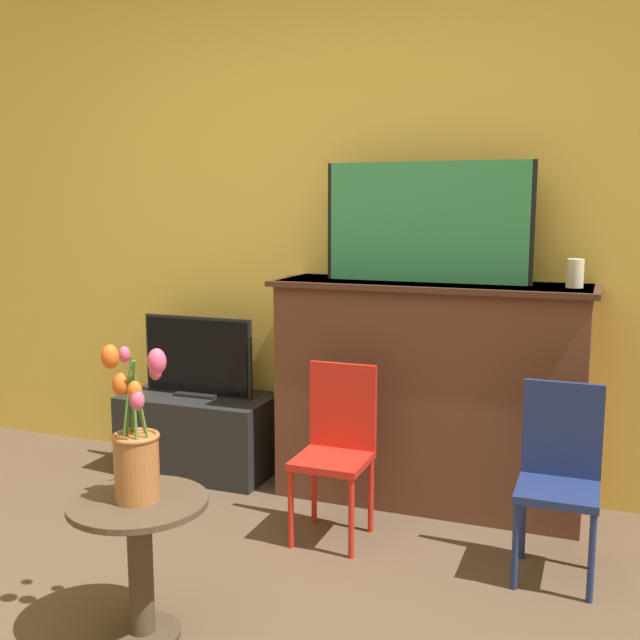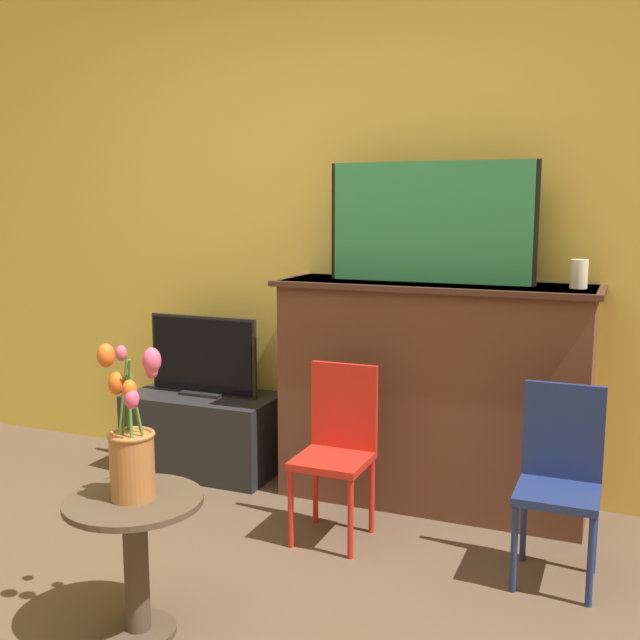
# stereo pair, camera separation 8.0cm
# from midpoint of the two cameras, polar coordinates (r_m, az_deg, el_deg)

# --- Properties ---
(wall_back) EXTENTS (8.00, 0.06, 2.70)m
(wall_back) POSITION_cam_midpoint_polar(r_m,az_deg,el_deg) (3.77, 0.79, 8.21)
(wall_back) COLOR #EAC651
(wall_back) RESTS_ON ground
(fireplace_mantel) EXTENTS (1.45, 0.43, 1.04)m
(fireplace_mantel) POSITION_cam_midpoint_polar(r_m,az_deg,el_deg) (3.51, 7.63, -5.39)
(fireplace_mantel) COLOR brown
(fireplace_mantel) RESTS_ON ground
(painting) EXTENTS (0.94, 0.03, 0.54)m
(painting) POSITION_cam_midpoint_polar(r_m,az_deg,el_deg) (3.41, 7.45, 7.39)
(painting) COLOR black
(painting) RESTS_ON fireplace_mantel
(mantel_candle) EXTENTS (0.07, 0.07, 0.12)m
(mantel_candle) POSITION_cam_midpoint_polar(r_m,az_deg,el_deg) (3.33, 18.21, 3.40)
(mantel_candle) COLOR silver
(mantel_candle) RESTS_ON fireplace_mantel
(tv_stand) EXTENTS (0.78, 0.42, 0.41)m
(tv_stand) POSITION_cam_midpoint_polar(r_m,az_deg,el_deg) (4.01, -9.76, -8.51)
(tv_stand) COLOR #232326
(tv_stand) RESTS_ON ground
(tv_monitor) EXTENTS (0.61, 0.12, 0.41)m
(tv_monitor) POSITION_cam_midpoint_polar(r_m,az_deg,el_deg) (3.91, -9.87, -2.84)
(tv_monitor) COLOR black
(tv_monitor) RESTS_ON tv_stand
(chair_red) EXTENTS (0.29, 0.29, 0.73)m
(chair_red) POSITION_cam_midpoint_polar(r_m,az_deg,el_deg) (3.17, 0.55, -9.24)
(chair_red) COLOR red
(chair_red) RESTS_ON ground
(chair_blue) EXTENTS (0.29, 0.29, 0.73)m
(chair_blue) POSITION_cam_midpoint_polar(r_m,az_deg,el_deg) (2.98, 17.04, -10.84)
(chair_blue) COLOR navy
(chair_blue) RESTS_ON ground
(side_table) EXTENTS (0.44, 0.44, 0.47)m
(side_table) POSITION_cam_midpoint_polar(r_m,az_deg,el_deg) (2.56, -14.47, -16.44)
(side_table) COLOR #4C3D2D
(side_table) RESTS_ON ground
(vase_tulips) EXTENTS (0.22, 0.19, 0.50)m
(vase_tulips) POSITION_cam_midpoint_polar(r_m,az_deg,el_deg) (2.44, -14.76, -9.33)
(vase_tulips) COLOR #AD6B38
(vase_tulips) RESTS_ON side_table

